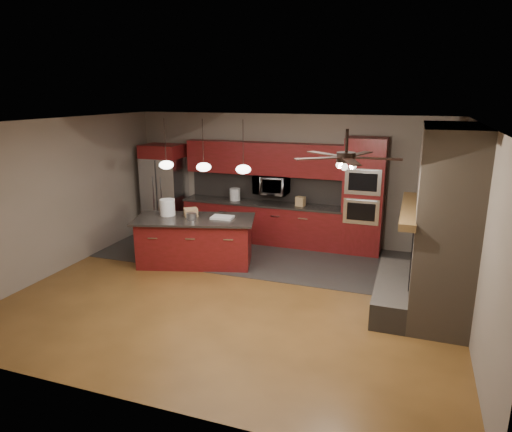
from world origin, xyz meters
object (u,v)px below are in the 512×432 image
at_px(counter_bucket, 235,194).
at_px(counter_box, 300,201).
at_px(paint_can, 191,216).
at_px(cardboard_box, 191,212).
at_px(white_bucket, 167,207).
at_px(microwave, 272,185).
at_px(paint_tray, 222,217).
at_px(oven_tower, 363,197).
at_px(refrigerator, 165,189).
at_px(kitchen_island, 195,241).

distance_m(counter_bucket, counter_box, 1.52).
bearing_deg(paint_can, cardboard_box, 119.63).
height_order(white_bucket, counter_bucket, white_bucket).
relative_size(microwave, white_bucket, 2.31).
distance_m(paint_tray, counter_bucket, 1.62).
xyz_separation_m(microwave, counter_bucket, (-0.84, -0.05, -0.27)).
xyz_separation_m(oven_tower, paint_tray, (-2.45, -1.57, -0.25)).
xyz_separation_m(refrigerator, paint_can, (1.59, -1.76, -0.06)).
bearing_deg(cardboard_box, counter_box, 3.95).
distance_m(refrigerator, kitchen_island, 2.37).
relative_size(white_bucket, cardboard_box, 1.26).
height_order(microwave, kitchen_island, microwave).
height_order(paint_can, counter_box, counter_box).
bearing_deg(refrigerator, kitchen_island, -46.00).
bearing_deg(counter_bucket, white_bucket, -113.17).
relative_size(refrigerator, paint_tray, 5.14).
height_order(white_bucket, cardboard_box, white_bucket).
relative_size(refrigerator, paint_can, 11.01).
distance_m(oven_tower, white_bucket, 3.93).
height_order(oven_tower, paint_tray, oven_tower).
relative_size(kitchen_island, cardboard_box, 9.80).
relative_size(kitchen_island, paint_tray, 6.04).
xyz_separation_m(oven_tower, white_bucket, (-3.55, -1.70, -0.11)).
bearing_deg(counter_bucket, microwave, 3.40).
bearing_deg(cardboard_box, counter_bucket, 43.18).
bearing_deg(counter_bucket, paint_can, -94.59).
height_order(kitchen_island, paint_can, paint_can).
height_order(kitchen_island, counter_bucket, counter_bucket).
distance_m(microwave, counter_box, 0.75).
relative_size(oven_tower, white_bucket, 7.52).
xyz_separation_m(kitchen_island, paint_can, (-0.01, -0.10, 0.52)).
relative_size(microwave, paint_can, 3.85).
bearing_deg(oven_tower, cardboard_box, -152.27).
bearing_deg(counter_bucket, cardboard_box, -99.30).
xyz_separation_m(cardboard_box, counter_bucket, (0.27, 1.63, 0.03)).
distance_m(oven_tower, cardboard_box, 3.49).
bearing_deg(counter_bucket, paint_tray, -76.75).
height_order(microwave, refrigerator, refrigerator).
distance_m(paint_tray, cardboard_box, 0.64).
xyz_separation_m(paint_can, cardboard_box, (-0.12, 0.21, 0.02)).
relative_size(refrigerator, kitchen_island, 0.85).
bearing_deg(paint_can, paint_tray, 27.08).
height_order(microwave, white_bucket, microwave).
relative_size(oven_tower, paint_tray, 5.85).
height_order(white_bucket, paint_can, white_bucket).
distance_m(refrigerator, cardboard_box, 2.13).
distance_m(microwave, refrigerator, 2.59).
bearing_deg(white_bucket, kitchen_island, -2.94).
bearing_deg(counter_box, oven_tower, 15.61).
xyz_separation_m(oven_tower, cardboard_box, (-3.08, -1.62, -0.19)).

